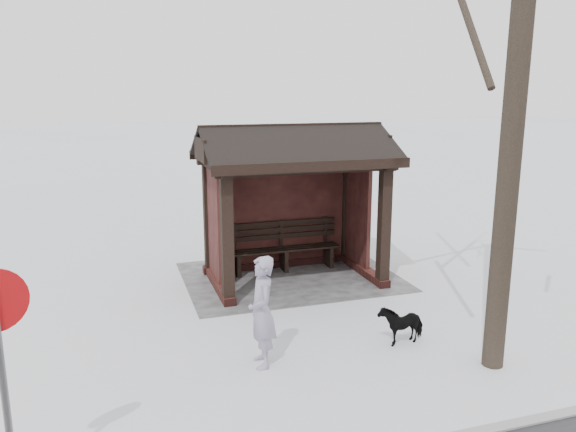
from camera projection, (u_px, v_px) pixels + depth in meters
name	position (u px, v px, depth m)	size (l,w,h in m)	color
ground	(293.00, 280.00, 11.19)	(120.00, 120.00, 0.00)	silver
trampled_patch	(290.00, 277.00, 11.37)	(4.20, 3.20, 0.02)	gray
bus_shelter	(291.00, 171.00, 10.86)	(3.60, 2.40, 3.09)	#3B1815
pedestrian	(262.00, 312.00, 7.58)	(0.57, 0.37, 1.55)	#948CA4
dog	(401.00, 323.00, 8.40)	(0.31, 0.69, 0.58)	black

